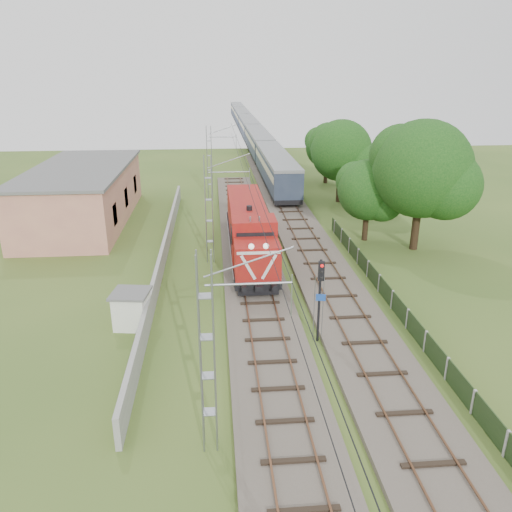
{
  "coord_description": "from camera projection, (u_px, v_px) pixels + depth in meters",
  "views": [
    {
      "loc": [
        -2.58,
        -23.59,
        13.66
      ],
      "look_at": [
        0.03,
        6.96,
        2.2
      ],
      "focal_mm": 35.0,
      "sensor_mm": 36.0,
      "label": 1
    }
  ],
  "objects": [
    {
      "name": "tree_c",
      "position": [
        342.0,
        151.0,
        53.16
      ],
      "size": [
        6.83,
        6.51,
        8.86
      ],
      "color": "#332615",
      "rests_on": "ground"
    },
    {
      "name": "tree_a",
      "position": [
        369.0,
        191.0,
        41.23
      ],
      "size": [
        5.31,
        5.06,
        6.89
      ],
      "color": "#332615",
      "rests_on": "ground"
    },
    {
      "name": "boundary_wall",
      "position": [
        164.0,
        253.0,
        37.42
      ],
      "size": [
        0.25,
        40.0,
        1.5
      ],
      "primitive_type": "cube",
      "color": "#9E9E99",
      "rests_on": "ground"
    },
    {
      "name": "catenary",
      "position": [
        210.0,
        210.0,
        36.55
      ],
      "size": [
        3.31,
        70.0,
        8.0
      ],
      "color": "gray",
      "rests_on": "ground"
    },
    {
      "name": "signal_post",
      "position": [
        320.0,
        287.0,
        25.61
      ],
      "size": [
        0.51,
        0.4,
        4.67
      ],
      "color": "black",
      "rests_on": "ground"
    },
    {
      "name": "coach_rake",
      "position": [
        249.0,
        127.0,
        104.33
      ],
      "size": [
        3.09,
        115.46,
        3.57
      ],
      "color": "black",
      "rests_on": "ground"
    },
    {
      "name": "tree_d",
      "position": [
        327.0,
        147.0,
        62.68
      ],
      "size": [
        5.64,
        5.37,
        7.31
      ],
      "color": "#332615",
      "rests_on": "ground"
    },
    {
      "name": "track_main",
      "position": [
        255.0,
        284.0,
        33.47
      ],
      "size": [
        4.2,
        70.0,
        0.45
      ],
      "color": "#6B6054",
      "rests_on": "ground"
    },
    {
      "name": "fence",
      "position": [
        392.0,
        299.0,
        30.23
      ],
      "size": [
        0.12,
        32.0,
        1.2
      ],
      "color": "black",
      "rests_on": "ground"
    },
    {
      "name": "locomotive",
      "position": [
        249.0,
        229.0,
        38.31
      ],
      "size": [
        2.96,
        16.92,
        4.3
      ],
      "color": "black",
      "rests_on": "ground"
    },
    {
      "name": "station_building",
      "position": [
        83.0,
        194.0,
        47.29
      ],
      "size": [
        8.4,
        20.4,
        5.22
      ],
      "color": "tan",
      "rests_on": "ground"
    },
    {
      "name": "relay_hut",
      "position": [
        132.0,
        309.0,
        28.02
      ],
      "size": [
        2.29,
        2.29,
        2.1
      ],
      "color": "silver",
      "rests_on": "ground"
    },
    {
      "name": "tree_b",
      "position": [
        424.0,
        170.0,
        38.34
      ],
      "size": [
        7.94,
        7.56,
        10.29
      ],
      "color": "#332615",
      "rests_on": "ground"
    },
    {
      "name": "track_side",
      "position": [
        298.0,
        226.0,
        46.0
      ],
      "size": [
        4.2,
        80.0,
        0.45
      ],
      "color": "#6B6054",
      "rests_on": "ground"
    },
    {
      "name": "ground",
      "position": [
        266.0,
        339.0,
        27.0
      ],
      "size": [
        140.0,
        140.0,
        0.0
      ],
      "primitive_type": "plane",
      "color": "#3C5A21",
      "rests_on": "ground"
    }
  ]
}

